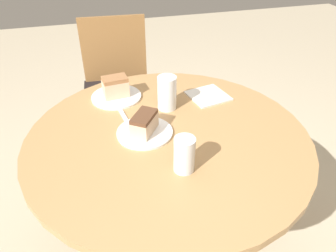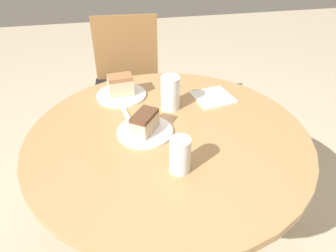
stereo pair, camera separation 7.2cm
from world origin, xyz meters
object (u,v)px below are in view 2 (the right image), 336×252
at_px(cake_slice_near, 145,122).
at_px(glass_water, 170,94).
at_px(chair, 128,85).
at_px(glass_lemonade, 180,157).
at_px(plate_near, 145,131).
at_px(plate_far, 121,95).
at_px(cake_slice_far, 121,85).

relative_size(cake_slice_near, glass_water, 0.95).
bearing_deg(chair, glass_lemonade, -82.10).
relative_size(plate_near, plate_far, 0.96).
xyz_separation_m(plate_far, cake_slice_near, (0.07, -0.31, 0.04)).
relative_size(chair, glass_water, 6.17).
xyz_separation_m(chair, plate_far, (-0.07, -0.63, 0.28)).
height_order(chair, glass_lemonade, chair).
distance_m(cake_slice_near, glass_water, 0.21).
bearing_deg(plate_near, glass_water, 50.78).
bearing_deg(glass_water, cake_slice_far, 144.17).
xyz_separation_m(chair, plate_near, (-0.00, -0.93, 0.28)).
height_order(chair, plate_far, chair).
xyz_separation_m(plate_near, glass_lemonade, (0.08, -0.23, 0.05)).
xyz_separation_m(glass_lemonade, glass_water, (0.05, 0.39, 0.01)).
relative_size(cake_slice_far, glass_lemonade, 0.93).
bearing_deg(glass_lemonade, glass_water, 82.94).
xyz_separation_m(cake_slice_near, glass_lemonade, (0.08, -0.23, 0.01)).
height_order(cake_slice_near, glass_water, glass_water).
distance_m(chair, glass_lemonade, 1.21).
bearing_deg(glass_lemonade, cake_slice_far, 105.62).
distance_m(chair, glass_water, 0.85).
bearing_deg(plate_near, chair, 89.70).
relative_size(plate_near, glass_water, 1.48).
bearing_deg(chair, plate_near, -86.25).
relative_size(plate_near, glass_lemonade, 1.72).
bearing_deg(plate_far, glass_lemonade, -74.38).
distance_m(cake_slice_far, glass_water, 0.25).
relative_size(cake_slice_near, cake_slice_far, 1.18).
xyz_separation_m(cake_slice_far, glass_lemonade, (0.15, -0.54, -0.00)).
bearing_deg(chair, cake_slice_far, -92.47).
bearing_deg(cake_slice_far, glass_water, -35.83).
distance_m(plate_near, cake_slice_far, 0.32).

